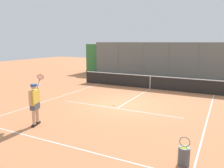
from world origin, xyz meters
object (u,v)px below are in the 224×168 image
at_px(tennis_ball_near_baseline, 155,96).
at_px(ball_basket, 184,155).
at_px(tennis_player, 35,101).
at_px(tennis_ball_near_net, 114,105).

xyz_separation_m(tennis_ball_near_baseline, ball_basket, (-3.01, 7.44, 0.27)).
relative_size(tennis_player, tennis_ball_near_net, 30.53).
distance_m(tennis_ball_near_net, tennis_ball_near_baseline, 3.34).
distance_m(tennis_ball_near_baseline, ball_basket, 8.03).
xyz_separation_m(tennis_player, ball_basket, (-5.93, 0.38, -0.72)).
height_order(tennis_player, tennis_ball_near_net, tennis_player).
bearing_deg(tennis_player, tennis_ball_near_net, -36.66).
bearing_deg(tennis_player, ball_basket, -109.00).
xyz_separation_m(tennis_player, tennis_ball_near_net, (-1.56, -4.00, -0.98)).
relative_size(tennis_ball_near_net, tennis_ball_near_baseline, 1.00).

